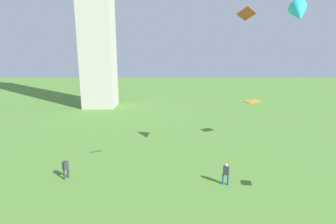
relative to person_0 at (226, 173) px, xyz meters
name	(u,v)px	position (x,y,z in m)	size (l,w,h in m)	color
person_0	(226,173)	(0.00, 0.00, 0.00)	(0.54, 0.39, 1.79)	#235693
person_2	(66,167)	(-13.07, 1.15, -0.03)	(0.45, 0.52, 1.74)	#2D3338
kite_flying_1	(247,14)	(-0.14, -3.42, 11.39)	(1.27, 1.19, 0.66)	#C6482C
kite_flying_4	(252,101)	(5.50, 11.38, 3.69)	(1.99, 1.72, 0.29)	#C58827
kite_flying_5	(299,13)	(5.36, 1.78, 12.17)	(1.87, 2.57, 2.16)	#29CDD6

